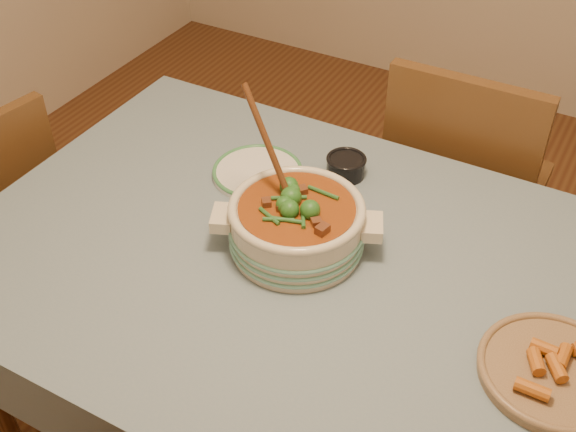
{
  "coord_description": "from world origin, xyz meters",
  "views": [
    {
      "loc": [
        0.48,
        -1.05,
        1.86
      ],
      "look_at": [
        -0.1,
        0.01,
        0.86
      ],
      "focal_mm": 45.0,
      "sensor_mm": 36.0,
      "label": 1
    }
  ],
  "objects_px": {
    "stew_casserole": "(297,222)",
    "chair_far": "(462,183)",
    "white_plate": "(258,172)",
    "fried_plate": "(554,369)",
    "dining_table": "(325,298)",
    "condiment_bowl": "(346,165)"
  },
  "relations": [
    {
      "from": "dining_table",
      "to": "chair_far",
      "type": "bearing_deg",
      "value": 82.51
    },
    {
      "from": "stew_casserole",
      "to": "fried_plate",
      "type": "xyz_separation_m",
      "value": [
        0.6,
        -0.09,
        -0.06
      ]
    },
    {
      "from": "dining_table",
      "to": "stew_casserole",
      "type": "xyz_separation_m",
      "value": [
        -0.09,
        0.03,
        0.17
      ]
    },
    {
      "from": "chair_far",
      "to": "fried_plate",
      "type": "bearing_deg",
      "value": 116.75
    },
    {
      "from": "stew_casserole",
      "to": "chair_far",
      "type": "relative_size",
      "value": 0.41
    },
    {
      "from": "fried_plate",
      "to": "chair_far",
      "type": "height_order",
      "value": "chair_far"
    },
    {
      "from": "white_plate",
      "to": "fried_plate",
      "type": "xyz_separation_m",
      "value": [
        0.82,
        -0.28,
        0.01
      ]
    },
    {
      "from": "fried_plate",
      "to": "chair_far",
      "type": "xyz_separation_m",
      "value": [
        -0.41,
        0.8,
        -0.24
      ]
    },
    {
      "from": "white_plate",
      "to": "chair_far",
      "type": "bearing_deg",
      "value": 51.73
    },
    {
      "from": "dining_table",
      "to": "condiment_bowl",
      "type": "xyz_separation_m",
      "value": [
        -0.11,
        0.34,
        0.12
      ]
    },
    {
      "from": "stew_casserole",
      "to": "chair_far",
      "type": "height_order",
      "value": "stew_casserole"
    },
    {
      "from": "stew_casserole",
      "to": "white_plate",
      "type": "xyz_separation_m",
      "value": [
        -0.22,
        0.2,
        -0.07
      ]
    },
    {
      "from": "dining_table",
      "to": "condiment_bowl",
      "type": "height_order",
      "value": "condiment_bowl"
    },
    {
      "from": "dining_table",
      "to": "condiment_bowl",
      "type": "bearing_deg",
      "value": 108.46
    },
    {
      "from": "fried_plate",
      "to": "chair_far",
      "type": "bearing_deg",
      "value": 116.97
    },
    {
      "from": "dining_table",
      "to": "fried_plate",
      "type": "height_order",
      "value": "fried_plate"
    },
    {
      "from": "stew_casserole",
      "to": "white_plate",
      "type": "relative_size",
      "value": 1.52
    },
    {
      "from": "condiment_bowl",
      "to": "fried_plate",
      "type": "distance_m",
      "value": 0.73
    },
    {
      "from": "dining_table",
      "to": "fried_plate",
      "type": "xyz_separation_m",
      "value": [
        0.51,
        -0.05,
        0.11
      ]
    },
    {
      "from": "condiment_bowl",
      "to": "chair_far",
      "type": "xyz_separation_m",
      "value": [
        0.21,
        0.41,
        -0.25
      ]
    },
    {
      "from": "stew_casserole",
      "to": "condiment_bowl",
      "type": "xyz_separation_m",
      "value": [
        -0.02,
        0.31,
        -0.05
      ]
    },
    {
      "from": "stew_casserole",
      "to": "chair_far",
      "type": "bearing_deg",
      "value": 75.09
    }
  ]
}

